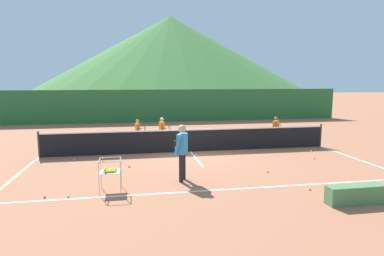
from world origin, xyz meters
name	(u,v)px	position (x,y,z in m)	size (l,w,h in m)	color
ground_plane	(190,152)	(0.00, 0.00, 0.00)	(120.00, 120.00, 0.00)	#A86647
line_baseline_near	(222,190)	(0.00, -5.05, 0.00)	(12.24, 0.08, 0.01)	white
line_baseline_far	(174,131)	(0.00, 5.69, 0.00)	(12.24, 0.08, 0.01)	white
line_sideline_west	(38,157)	(-6.12, 0.00, 0.00)	(0.08, 10.74, 0.01)	white
line_sideline_east	(321,146)	(6.12, 0.00, 0.00)	(0.08, 10.74, 0.01)	white
line_service_center	(190,152)	(0.00, 0.00, 0.00)	(0.08, 5.25, 0.01)	white
tennis_net	(190,140)	(0.00, 0.00, 0.50)	(12.21, 0.08, 1.05)	#333338
instructor	(182,147)	(-0.96, -3.98, 1.03)	(0.50, 0.85, 1.72)	black
student_0	(138,130)	(-2.16, 1.96, 0.73)	(0.49, 0.55, 1.20)	silver
student_1	(162,129)	(-1.07, 1.44, 0.80)	(0.49, 0.60, 1.33)	black
student_2	(276,127)	(4.51, 1.39, 0.76)	(0.48, 0.66, 1.26)	black
ball_cart	(110,171)	(-3.06, -4.59, 0.58)	(0.58, 0.58, 0.90)	#B7B7BC
tennis_ball_0	(268,171)	(1.96, -3.62, 0.03)	(0.07, 0.07, 0.07)	yellow
tennis_ball_1	(311,151)	(5.08, -0.95, 0.03)	(0.07, 0.07, 0.07)	yellow
tennis_ball_2	(68,196)	(-4.11, -4.93, 0.03)	(0.07, 0.07, 0.07)	yellow
tennis_ball_3	(129,166)	(-2.57, -2.12, 0.03)	(0.07, 0.07, 0.07)	yellow
tennis_ball_4	(103,159)	(-3.58, -0.78, 0.03)	(0.07, 0.07, 0.07)	yellow
tennis_ball_5	(196,155)	(0.07, -0.89, 0.03)	(0.07, 0.07, 0.07)	yellow
tennis_ball_6	(314,158)	(4.48, -2.18, 0.03)	(0.07, 0.07, 0.07)	yellow
tennis_ball_7	(310,189)	(2.40, -5.50, 0.03)	(0.07, 0.07, 0.07)	yellow
tennis_ball_8	(103,161)	(-3.53, -1.22, 0.03)	(0.07, 0.07, 0.07)	yellow
tennis_ball_9	(74,159)	(-4.64, -0.64, 0.03)	(0.07, 0.07, 0.07)	yellow
tennis_ball_10	(45,197)	(-4.71, -4.85, 0.03)	(0.07, 0.07, 0.07)	yellow
tennis_ball_11	(315,150)	(5.41, -0.72, 0.03)	(0.07, 0.07, 0.07)	yellow
windscreen_fence	(165,106)	(0.00, 10.48, 1.18)	(26.92, 0.08, 2.35)	#286B33
courtside_bench	(356,194)	(2.99, -6.63, 0.23)	(1.50, 0.36, 0.46)	#4C7F4C
hill_0	(170,56)	(5.70, 55.94, 7.99)	(57.62, 57.62, 15.98)	#427A38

